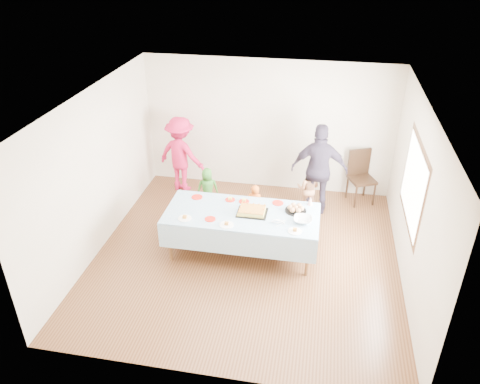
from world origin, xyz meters
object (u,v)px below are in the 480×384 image
(birthday_cake, at_px, (252,211))
(adult_left, at_px, (181,155))
(dining_chair, at_px, (361,173))
(party_table, at_px, (242,216))

(birthday_cake, distance_m, adult_left, 2.63)
(dining_chair, relative_size, adult_left, 0.67)
(dining_chair, bearing_deg, adult_left, 159.49)
(party_table, distance_m, birthday_cake, 0.19)
(party_table, relative_size, adult_left, 1.57)
(birthday_cake, xyz_separation_m, adult_left, (-1.78, 1.93, -0.02))
(party_table, xyz_separation_m, dining_chair, (1.99, 2.18, -0.13))
(dining_chair, height_order, adult_left, adult_left)
(adult_left, bearing_deg, party_table, 145.96)
(party_table, distance_m, dining_chair, 2.96)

